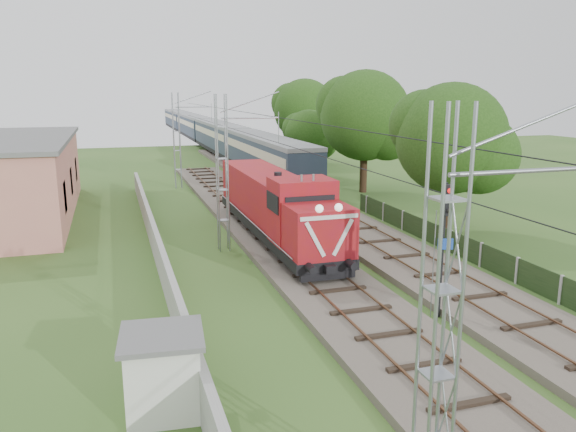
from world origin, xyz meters
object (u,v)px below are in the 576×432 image
object	(u,v)px
locomotive	(276,205)
coach_rake	(205,130)
relay_hut	(163,372)
signal_post	(445,227)

from	to	relation	value
locomotive	coach_rake	bearing A→B (deg)	84.73
coach_rake	relay_hut	distance (m)	70.35
locomotive	relay_hut	size ratio (longest dim) A/B	7.01
coach_rake	locomotive	bearing A→B (deg)	-95.27
coach_rake	signal_post	xyz separation A→B (m)	(-2.19, -66.02, 0.93)
locomotive	relay_hut	xyz separation A→B (m)	(-7.40, -15.04, -1.03)
relay_hut	coach_rake	bearing A→B (deg)	79.85
signal_post	relay_hut	xyz separation A→B (m)	(-10.21, -3.21, -2.35)
locomotive	signal_post	world-z (taller)	signal_post
locomotive	relay_hut	bearing A→B (deg)	-116.19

